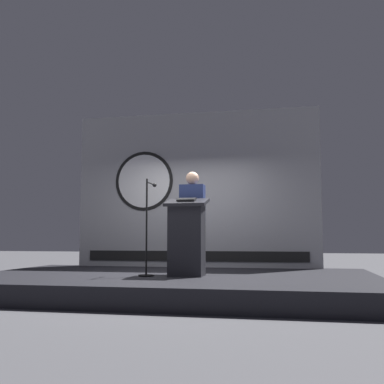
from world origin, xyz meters
name	(u,v)px	position (x,y,z in m)	size (l,w,h in m)	color
ground_plane	(173,293)	(0.00, 0.00, 0.00)	(40.00, 40.00, 0.00)	#4C4C51
stage_platform	(173,284)	(0.00, 0.00, 0.15)	(6.40, 4.00, 0.30)	black
banner_display	(194,189)	(-0.03, 1.85, 1.86)	(4.93, 0.12, 3.13)	#9E9EA3
podium	(187,237)	(0.29, -0.29, 0.89)	(0.64, 0.50, 1.21)	#26262B
speaker_person	(192,221)	(0.28, 0.19, 1.16)	(0.40, 0.26, 1.68)	black
microphone_stand	(148,241)	(-0.31, -0.38, 0.83)	(0.24, 0.57, 1.50)	black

